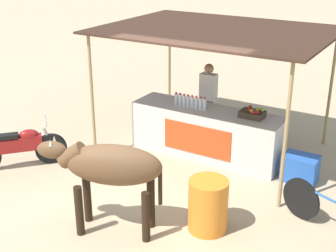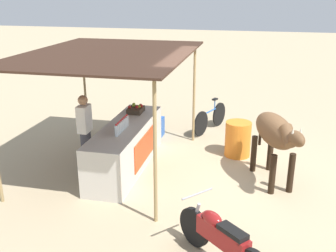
{
  "view_description": "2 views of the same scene",
  "coord_description": "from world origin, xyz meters",
  "px_view_note": "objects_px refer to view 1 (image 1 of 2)",
  "views": [
    {
      "loc": [
        3.71,
        -5.45,
        4.05
      ],
      "look_at": [
        -0.3,
        1.22,
        0.89
      ],
      "focal_mm": 50.0,
      "sensor_mm": 36.0,
      "label": 1
    },
    {
      "loc": [
        -7.35,
        -0.39,
        3.65
      ],
      "look_at": [
        0.04,
        1.29,
        1.0
      ],
      "focal_mm": 42.0,
      "sensor_mm": 36.0,
      "label": 2
    }
  ],
  "objects_px": {
    "stall_counter": "(206,132)",
    "fruit_crate": "(253,114)",
    "motorcycle_parked": "(19,146)",
    "bicycle_leaning": "(329,212)",
    "vendor_behind_counter": "(208,101)",
    "cooler_box": "(300,168)",
    "cow": "(109,167)",
    "water_barrel": "(208,205)"
  },
  "relations": [
    {
      "from": "stall_counter",
      "to": "fruit_crate",
      "type": "distance_m",
      "value": 1.06
    },
    {
      "from": "motorcycle_parked",
      "to": "bicycle_leaning",
      "type": "distance_m",
      "value": 5.54
    },
    {
      "from": "vendor_behind_counter",
      "to": "cooler_box",
      "type": "xyz_separation_m",
      "value": [
        2.27,
        -0.85,
        -0.61
      ]
    },
    {
      "from": "cooler_box",
      "to": "motorcycle_parked",
      "type": "distance_m",
      "value": 5.16
    },
    {
      "from": "fruit_crate",
      "to": "vendor_behind_counter",
      "type": "distance_m",
      "value": 1.45
    },
    {
      "from": "cooler_box",
      "to": "cow",
      "type": "xyz_separation_m",
      "value": [
        -1.94,
        -2.93,
        0.79
      ]
    },
    {
      "from": "stall_counter",
      "to": "motorcycle_parked",
      "type": "bearing_deg",
      "value": -140.29
    },
    {
      "from": "bicycle_leaning",
      "to": "fruit_crate",
      "type": "bearing_deg",
      "value": 140.26
    },
    {
      "from": "water_barrel",
      "to": "motorcycle_parked",
      "type": "xyz_separation_m",
      "value": [
        -3.93,
        -0.0,
        0.02
      ]
    },
    {
      "from": "fruit_crate",
      "to": "stall_counter",
      "type": "bearing_deg",
      "value": -176.71
    },
    {
      "from": "vendor_behind_counter",
      "to": "cooler_box",
      "type": "height_order",
      "value": "vendor_behind_counter"
    },
    {
      "from": "motorcycle_parked",
      "to": "cooler_box",
      "type": "bearing_deg",
      "value": 25.13
    },
    {
      "from": "water_barrel",
      "to": "motorcycle_parked",
      "type": "distance_m",
      "value": 3.93
    },
    {
      "from": "bicycle_leaning",
      "to": "cow",
      "type": "bearing_deg",
      "value": -150.42
    },
    {
      "from": "vendor_behind_counter",
      "to": "cow",
      "type": "relative_size",
      "value": 0.9
    },
    {
      "from": "vendor_behind_counter",
      "to": "bicycle_leaning",
      "type": "height_order",
      "value": "vendor_behind_counter"
    },
    {
      "from": "bicycle_leaning",
      "to": "stall_counter",
      "type": "bearing_deg",
      "value": 151.77
    },
    {
      "from": "motorcycle_parked",
      "to": "water_barrel",
      "type": "bearing_deg",
      "value": 0.03
    },
    {
      "from": "cooler_box",
      "to": "bicycle_leaning",
      "type": "distance_m",
      "value": 1.6
    },
    {
      "from": "motorcycle_parked",
      "to": "vendor_behind_counter",
      "type": "bearing_deg",
      "value": 51.72
    },
    {
      "from": "stall_counter",
      "to": "cow",
      "type": "height_order",
      "value": "cow"
    },
    {
      "from": "cow",
      "to": "bicycle_leaning",
      "type": "relative_size",
      "value": 1.18
    },
    {
      "from": "stall_counter",
      "to": "vendor_behind_counter",
      "type": "height_order",
      "value": "vendor_behind_counter"
    },
    {
      "from": "cow",
      "to": "water_barrel",
      "type": "bearing_deg",
      "value": 31.81
    },
    {
      "from": "stall_counter",
      "to": "water_barrel",
      "type": "xyz_separation_m",
      "value": [
        1.18,
        -2.28,
        -0.08
      ]
    },
    {
      "from": "stall_counter",
      "to": "vendor_behind_counter",
      "type": "distance_m",
      "value": 0.91
    },
    {
      "from": "water_barrel",
      "to": "cooler_box",
      "type": "bearing_deg",
      "value": 71.32
    },
    {
      "from": "vendor_behind_counter",
      "to": "motorcycle_parked",
      "type": "relative_size",
      "value": 1.18
    },
    {
      "from": "stall_counter",
      "to": "vendor_behind_counter",
      "type": "xyz_separation_m",
      "value": [
        -0.35,
        0.75,
        0.37
      ]
    },
    {
      "from": "stall_counter",
      "to": "bicycle_leaning",
      "type": "relative_size",
      "value": 1.93
    },
    {
      "from": "fruit_crate",
      "to": "cooler_box",
      "type": "xyz_separation_m",
      "value": [
        1.01,
        -0.15,
        -0.79
      ]
    },
    {
      "from": "cooler_box",
      "to": "motorcycle_parked",
      "type": "relative_size",
      "value": 0.43
    },
    {
      "from": "water_barrel",
      "to": "fruit_crate",
      "type": "bearing_deg",
      "value": 96.63
    },
    {
      "from": "cow",
      "to": "bicycle_leaning",
      "type": "distance_m",
      "value": 3.24
    },
    {
      "from": "bicycle_leaning",
      "to": "motorcycle_parked",
      "type": "bearing_deg",
      "value": -171.49
    },
    {
      "from": "cooler_box",
      "to": "bicycle_leaning",
      "type": "xyz_separation_m",
      "value": [
        0.81,
        -1.37,
        0.11
      ]
    },
    {
      "from": "stall_counter",
      "to": "motorcycle_parked",
      "type": "relative_size",
      "value": 2.14
    },
    {
      "from": "stall_counter",
      "to": "fruit_crate",
      "type": "bearing_deg",
      "value": 3.29
    },
    {
      "from": "fruit_crate",
      "to": "cooler_box",
      "type": "distance_m",
      "value": 1.29
    },
    {
      "from": "fruit_crate",
      "to": "motorcycle_parked",
      "type": "xyz_separation_m",
      "value": [
        -3.66,
        -2.34,
        -0.61
      ]
    },
    {
      "from": "water_barrel",
      "to": "bicycle_leaning",
      "type": "height_order",
      "value": "bicycle_leaning"
    },
    {
      "from": "cooler_box",
      "to": "water_barrel",
      "type": "relative_size",
      "value": 0.74
    }
  ]
}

